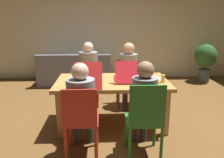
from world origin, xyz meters
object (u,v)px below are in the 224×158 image
person_2 (129,69)px  drinking_glass_0 (163,79)px  chair_3 (81,120)px  drinking_glass_1 (148,78)px  chair_0 (89,79)px  pizza_box_0 (125,77)px  plate_1 (143,85)px  chair_1 (145,118)px  chair_2 (128,79)px  person_3 (81,100)px  plate_0 (154,78)px  pizza_box_1 (89,82)px  dining_table (112,86)px  person_1 (143,100)px  potted_plant (205,59)px  person_0 (89,69)px  couch (75,73)px

person_2 → drinking_glass_0: size_ratio=10.17×
chair_3 → drinking_glass_1: size_ratio=7.52×
chair_0 → drinking_glass_1: 1.48m
person_2 → drinking_glass_1: 0.92m
pizza_box_0 → plate_1: bearing=-53.8°
chair_0 → chair_1: (0.77, -1.96, 0.03)m
chair_2 → person_3: bearing=-114.2°
person_3 → plate_0: bearing=38.4°
chair_0 → pizza_box_1: bearing=-86.9°
person_2 → drinking_glass_1: person_2 is taller
dining_table → drinking_glass_1: (0.55, -0.10, 0.15)m
person_1 → pizza_box_1: size_ratio=2.14×
chair_3 → plate_0: (1.10, 1.01, 0.24)m
person_3 → potted_plant: bearing=47.5°
pizza_box_0 → drinking_glass_1: 0.36m
chair_2 → chair_3: bearing=-112.5°
pizza_box_1 → chair_2: bearing=59.2°
person_2 → plate_0: (0.34, -0.71, 0.01)m
person_0 → person_2: (0.77, -0.05, 0.00)m
person_2 → couch: bearing=126.1°
person_2 → chair_3: (-0.77, -1.72, -0.23)m
chair_1 → drinking_glass_1: bearing=77.3°
potted_plant → drinking_glass_1: bearing=-128.2°
drinking_glass_1 → person_1: bearing=-105.5°
chair_0 → drinking_glass_0: size_ratio=7.43×
drinking_glass_0 → person_2: bearing=113.8°
dining_table → chair_1: bearing=-70.5°
pizza_box_1 → couch: (-0.52, 2.71, -0.51)m
chair_2 → potted_plant: potted_plant is taller
chair_0 → potted_plant: potted_plant is taller
plate_1 → dining_table: bearing=147.6°
person_1 → person_2: 1.60m
person_0 → drinking_glass_1: person_0 is taller
chair_2 → pizza_box_0: size_ratio=1.73×
plate_1 → person_2: bearing=94.7°
dining_table → pizza_box_0: pizza_box_0 is taller
drinking_glass_1 → couch: size_ratio=0.07×
dining_table → person_0: (-0.42, 0.84, 0.09)m
dining_table → chair_2: bearing=69.2°
pizza_box_1 → chair_0: bearing=93.1°
person_0 → person_1: person_0 is taller
dining_table → couch: bearing=109.4°
plate_1 → drinking_glass_0: drinking_glass_0 is taller
pizza_box_1 → potted_plant: bearing=43.1°
chair_2 → person_3: (-0.77, -1.71, 0.20)m
chair_1 → drinking_glass_1: size_ratio=7.92×
chair_1 → drinking_glass_0: (0.41, 0.83, 0.26)m
potted_plant → couch: bearing=-178.9°
pizza_box_0 → person_0: bearing=127.8°
chair_0 → person_0: (0.00, -0.14, 0.22)m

